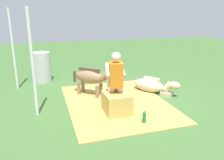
% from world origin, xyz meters
% --- Properties ---
extents(ground_plane, '(24.00, 24.00, 0.00)m').
position_xyz_m(ground_plane, '(0.00, 0.00, 0.00)').
color(ground_plane, '#426B33').
extents(hay_patch, '(3.13, 2.35, 0.02)m').
position_xyz_m(hay_patch, '(-0.22, 0.19, 0.01)').
color(hay_patch, tan).
rests_on(hay_patch, ground).
extents(hay_bale, '(0.64, 0.53, 0.46)m').
position_xyz_m(hay_bale, '(-0.75, 0.36, 0.23)').
color(hay_bale, tan).
rests_on(hay_bale, ground).
extents(person_seated, '(0.71, 0.50, 1.34)m').
position_xyz_m(person_seated, '(-0.59, 0.34, 0.73)').
color(person_seated, beige).
rests_on(person_seated, ground).
extents(pony_standing, '(1.04, 1.08, 0.87)m').
position_xyz_m(pony_standing, '(0.42, 0.63, 0.51)').
color(pony_standing, '#8C6B4C').
rests_on(pony_standing, ground).
extents(pony_lying, '(1.24, 1.00, 0.42)m').
position_xyz_m(pony_lying, '(0.23, -0.99, 0.19)').
color(pony_lying, beige).
rests_on(pony_lying, ground).
extents(soda_bottle, '(0.07, 0.07, 0.29)m').
position_xyz_m(soda_bottle, '(-1.40, -0.00, 0.14)').
color(soda_bottle, '#197233').
rests_on(soda_bottle, ground).
extents(water_barrel, '(0.59, 0.59, 0.94)m').
position_xyz_m(water_barrel, '(2.16, 1.88, 0.47)').
color(water_barrel, '#B2B2B7').
rests_on(water_barrel, ground).
extents(tent_pole_left, '(0.06, 0.06, 2.24)m').
position_xyz_m(tent_pole_left, '(-0.34, 2.02, 1.12)').
color(tent_pole_left, silver).
rests_on(tent_pole_left, ground).
extents(tent_pole_right, '(0.06, 0.06, 2.24)m').
position_xyz_m(tent_pole_right, '(1.69, 2.57, 1.12)').
color(tent_pole_right, silver).
rests_on(tent_pole_right, ground).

